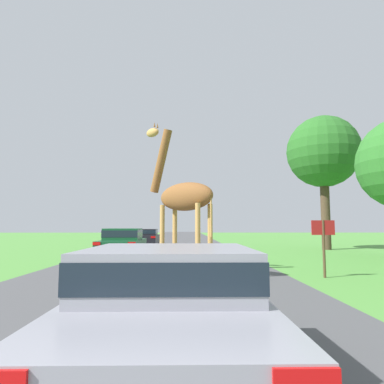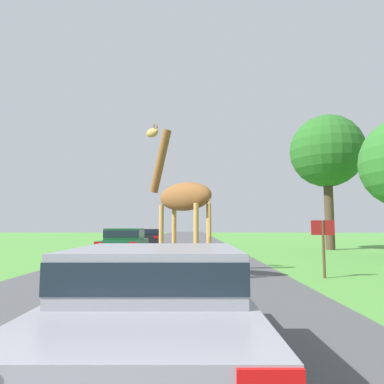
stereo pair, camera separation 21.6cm
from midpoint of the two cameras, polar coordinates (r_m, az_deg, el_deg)
road at (r=29.40m, az=-3.13°, el=-8.65°), size 8.26×120.00×0.00m
giraffe_near_road at (r=10.49m, az=-2.26°, el=-0.80°), size 2.40×2.27×5.01m
car_lead_maroon at (r=3.92m, az=-5.43°, el=-17.97°), size 1.93×4.01×1.30m
car_queue_right at (r=16.81m, az=-11.82°, el=-8.20°), size 1.80×3.98×1.41m
car_queue_left at (r=26.37m, az=-7.95°, el=-7.45°), size 1.81×3.98×1.30m
tree_centre_back at (r=24.59m, az=20.79°, el=6.18°), size 4.77×4.77×8.88m
sign_post at (r=11.06m, az=20.53°, el=-7.12°), size 0.70×0.08×1.70m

